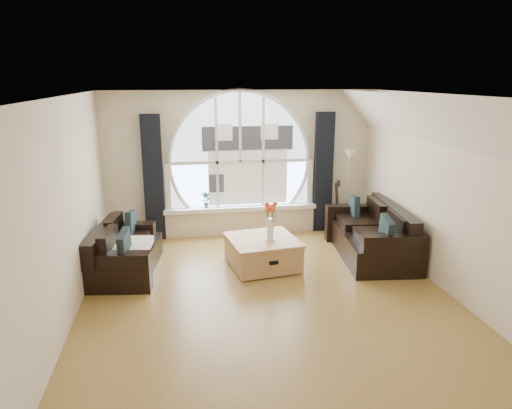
# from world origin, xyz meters

# --- Properties ---
(ground) EXTENTS (5.00, 5.50, 0.01)m
(ground) POSITION_xyz_m (0.00, 0.00, 0.00)
(ground) COLOR brown
(ground) RESTS_ON ground
(ceiling) EXTENTS (5.00, 5.50, 0.01)m
(ceiling) POSITION_xyz_m (0.00, 0.00, 2.70)
(ceiling) COLOR silver
(ceiling) RESTS_ON ground
(wall_back) EXTENTS (5.00, 0.01, 2.70)m
(wall_back) POSITION_xyz_m (0.00, 2.75, 1.35)
(wall_back) COLOR beige
(wall_back) RESTS_ON ground
(wall_front) EXTENTS (5.00, 0.01, 2.70)m
(wall_front) POSITION_xyz_m (0.00, -2.75, 1.35)
(wall_front) COLOR beige
(wall_front) RESTS_ON ground
(wall_left) EXTENTS (0.01, 5.50, 2.70)m
(wall_left) POSITION_xyz_m (-2.50, 0.00, 1.35)
(wall_left) COLOR beige
(wall_left) RESTS_ON ground
(wall_right) EXTENTS (0.01, 5.50, 2.70)m
(wall_right) POSITION_xyz_m (2.50, 0.00, 1.35)
(wall_right) COLOR beige
(wall_right) RESTS_ON ground
(attic_slope) EXTENTS (0.92, 5.50, 0.72)m
(attic_slope) POSITION_xyz_m (2.20, 0.00, 2.35)
(attic_slope) COLOR silver
(attic_slope) RESTS_ON ground
(arched_window) EXTENTS (2.60, 0.06, 2.15)m
(arched_window) POSITION_xyz_m (0.00, 2.72, 1.62)
(arched_window) COLOR silver
(arched_window) RESTS_ON wall_back
(window_sill) EXTENTS (2.90, 0.22, 0.08)m
(window_sill) POSITION_xyz_m (0.00, 2.65, 0.51)
(window_sill) COLOR white
(window_sill) RESTS_ON wall_back
(window_frame) EXTENTS (2.76, 0.08, 2.15)m
(window_frame) POSITION_xyz_m (0.00, 2.69, 1.62)
(window_frame) COLOR white
(window_frame) RESTS_ON wall_back
(neighbor_house) EXTENTS (1.70, 0.02, 1.50)m
(neighbor_house) POSITION_xyz_m (0.15, 2.71, 1.50)
(neighbor_house) COLOR silver
(neighbor_house) RESTS_ON wall_back
(curtain_left) EXTENTS (0.35, 0.12, 2.30)m
(curtain_left) POSITION_xyz_m (-1.60, 2.63, 1.15)
(curtain_left) COLOR black
(curtain_left) RESTS_ON ground
(curtain_right) EXTENTS (0.35, 0.12, 2.30)m
(curtain_right) POSITION_xyz_m (1.60, 2.63, 1.15)
(curtain_right) COLOR black
(curtain_right) RESTS_ON ground
(sofa_left) EXTENTS (1.05, 1.76, 0.74)m
(sofa_left) POSITION_xyz_m (-1.99, 1.13, 0.40)
(sofa_left) COLOR black
(sofa_left) RESTS_ON ground
(sofa_right) EXTENTS (1.18, 2.04, 0.86)m
(sofa_right) POSITION_xyz_m (1.97, 1.11, 0.40)
(sofa_right) COLOR black
(sofa_right) RESTS_ON ground
(coffee_chest) EXTENTS (1.18, 1.18, 0.51)m
(coffee_chest) POSITION_xyz_m (0.12, 0.98, 0.25)
(coffee_chest) COLOR #B37E4C
(coffee_chest) RESTS_ON ground
(throw_blanket) EXTENTS (0.62, 0.62, 0.10)m
(throw_blanket) POSITION_xyz_m (-1.87, 0.88, 0.50)
(throw_blanket) COLOR silver
(throw_blanket) RESTS_ON sofa_left
(vase_flowers) EXTENTS (0.24, 0.24, 0.70)m
(vase_flowers) POSITION_xyz_m (0.22, 0.89, 0.86)
(vase_flowers) COLOR white
(vase_flowers) RESTS_ON coffee_chest
(floor_lamp) EXTENTS (0.24, 0.24, 1.60)m
(floor_lamp) POSITION_xyz_m (2.04, 2.44, 0.80)
(floor_lamp) COLOR #B2B2B2
(floor_lamp) RESTS_ON ground
(guitar) EXTENTS (0.37, 0.26, 1.06)m
(guitar) POSITION_xyz_m (1.81, 2.44, 0.53)
(guitar) COLOR brown
(guitar) RESTS_ON ground
(potted_plant) EXTENTS (0.19, 0.15, 0.31)m
(potted_plant) POSITION_xyz_m (-0.66, 2.65, 0.71)
(potted_plant) COLOR #1E6023
(potted_plant) RESTS_ON window_sill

